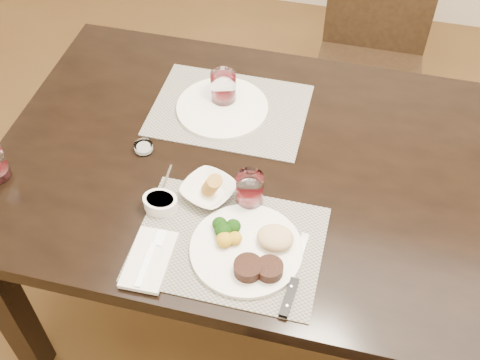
% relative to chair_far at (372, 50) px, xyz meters
% --- Properties ---
extents(ground_plane, '(4.50, 4.50, 0.00)m').
position_rel_chair_far_xyz_m(ground_plane, '(0.00, -0.93, -0.50)').
color(ground_plane, '#432C15').
rests_on(ground_plane, ground).
extents(dining_table, '(2.00, 1.00, 0.75)m').
position_rel_chair_far_xyz_m(dining_table, '(0.00, -0.93, 0.16)').
color(dining_table, black).
rests_on(dining_table, ground).
extents(chair_far, '(0.42, 0.42, 0.90)m').
position_rel_chair_far_xyz_m(chair_far, '(0.00, 0.00, 0.00)').
color(chair_far, black).
rests_on(chair_far, ground).
extents(placemat_near, '(0.46, 0.34, 0.00)m').
position_rel_chair_far_xyz_m(placemat_near, '(-0.27, -1.23, 0.25)').
color(placemat_near, gray).
rests_on(placemat_near, dining_table).
extents(placemat_far, '(0.46, 0.34, 0.00)m').
position_rel_chair_far_xyz_m(placemat_far, '(-0.39, -0.75, 0.25)').
color(placemat_far, gray).
rests_on(placemat_far, dining_table).
extents(dinner_plate, '(0.28, 0.28, 0.05)m').
position_rel_chair_far_xyz_m(dinner_plate, '(-0.21, -1.24, 0.27)').
color(dinner_plate, white).
rests_on(dinner_plate, placemat_near).
extents(napkin_fork, '(0.10, 0.18, 0.02)m').
position_rel_chair_far_xyz_m(napkin_fork, '(-0.44, -1.32, 0.26)').
color(napkin_fork, white).
rests_on(napkin_fork, placemat_near).
extents(steak_knife, '(0.03, 0.24, 0.01)m').
position_rel_chair_far_xyz_m(steak_knife, '(-0.10, -1.32, 0.26)').
color(steak_knife, silver).
rests_on(steak_knife, placemat_near).
extents(cracker_bowl, '(0.17, 0.17, 0.06)m').
position_rel_chair_far_xyz_m(cracker_bowl, '(-0.36, -1.09, 0.27)').
color(cracker_bowl, white).
rests_on(cracker_bowl, placemat_near).
extents(sauce_ramekin, '(0.09, 0.14, 0.07)m').
position_rel_chair_far_xyz_m(sauce_ramekin, '(-0.47, -1.16, 0.27)').
color(sauce_ramekin, white).
rests_on(sauce_ramekin, placemat_near).
extents(wine_glass_near, '(0.07, 0.07, 0.10)m').
position_rel_chair_far_xyz_m(wine_glass_near, '(-0.25, -1.09, 0.29)').
color(wine_glass_near, white).
rests_on(wine_glass_near, placemat_near).
extents(far_plate, '(0.28, 0.28, 0.01)m').
position_rel_chair_far_xyz_m(far_plate, '(-0.41, -0.76, 0.26)').
color(far_plate, white).
rests_on(far_plate, placemat_far).
extents(wine_glass_far, '(0.08, 0.08, 0.11)m').
position_rel_chair_far_xyz_m(wine_glass_far, '(-0.42, -0.72, 0.30)').
color(wine_glass_far, white).
rests_on(wine_glass_far, placemat_far).
extents(salt_cellar, '(0.05, 0.05, 0.02)m').
position_rel_chair_far_xyz_m(salt_cellar, '(-0.59, -0.97, 0.26)').
color(salt_cellar, white).
rests_on(salt_cellar, dining_table).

